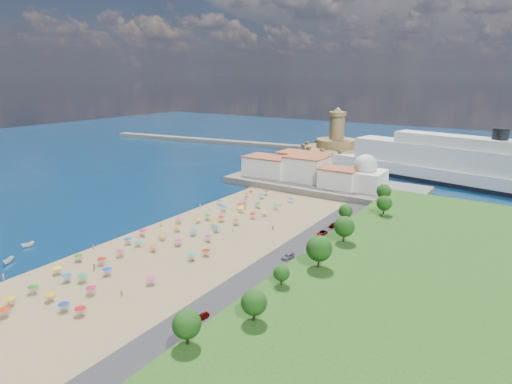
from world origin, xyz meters
The scene contains 13 objects.
ground centered at (0.00, 0.00, 0.00)m, with size 700.00×700.00×0.00m, color #071938.
terrace centered at (10.00, 73.00, 1.50)m, with size 90.00×36.00×3.00m, color #59544C.
jetty centered at (-12.00, 108.00, 1.20)m, with size 18.00×70.00×2.40m, color #59544C.
breakwater centered at (-110.00, 153.00, 1.30)m, with size 200.00×7.00×2.60m, color #59544C.
waterfront_buildings centered at (-3.05, 73.64, 7.88)m, with size 57.00×29.00×11.00m.
domed_building centered at (30.00, 71.00, 8.97)m, with size 16.00×16.00×15.00m.
fortress centered at (-12.00, 138.00, 6.68)m, with size 40.00×40.00×32.40m.
cruise_ship centered at (59.42, 115.14, 8.33)m, with size 130.31×42.18×28.15m.
beach_parasols centered at (-1.34, -10.67, 2.15)m, with size 31.12×116.88×2.20m.
beachgoers centered at (-0.69, -7.75, 1.12)m, with size 39.74×93.77×1.88m.
moored_boats centered at (-31.51, -47.03, 0.77)m, with size 9.69×13.54×1.57m.
parked_cars centered at (36.00, 0.01, 1.34)m, with size 2.51×72.43×1.34m.
hillside_trees centered at (48.26, -5.96, 10.15)m, with size 12.90×108.17×8.02m.
Camera 1 is at (89.85, -104.94, 50.81)m, focal length 30.00 mm.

